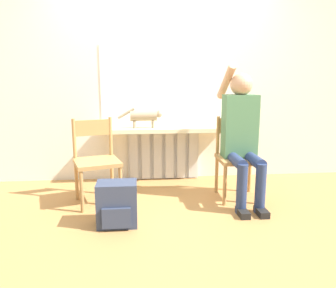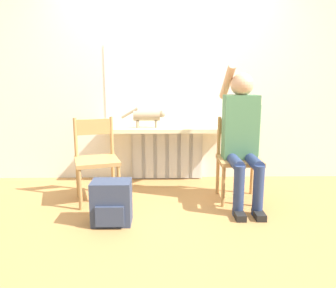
{
  "view_description": "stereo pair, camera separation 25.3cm",
  "coord_description": "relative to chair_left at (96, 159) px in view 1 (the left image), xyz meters",
  "views": [
    {
      "loc": [
        -0.32,
        -2.85,
        1.25
      ],
      "look_at": [
        0.0,
        0.53,
        0.57
      ],
      "focal_mm": 35.0,
      "sensor_mm": 36.0,
      "label": 1
    },
    {
      "loc": [
        -0.07,
        -2.87,
        1.25
      ],
      "look_at": [
        0.0,
        0.53,
        0.57
      ],
      "focal_mm": 35.0,
      "sensor_mm": 36.0,
      "label": 2
    }
  ],
  "objects": [
    {
      "name": "chair_right",
      "position": [
        1.47,
        0.0,
        0.0
      ],
      "size": [
        0.43,
        0.43,
        0.85
      ],
      "rotation": [
        0.0,
        0.0,
        -0.02
      ],
      "color": "#B2844C",
      "rests_on": "ground_plane"
    },
    {
      "name": "wall_with_window",
      "position": [
        0.74,
        0.82,
        0.9
      ],
      "size": [
        7.0,
        0.06,
        2.7
      ],
      "color": "white",
      "rests_on": "ground_plane"
    },
    {
      "name": "chair_left",
      "position": [
        0.0,
        0.0,
        0.0
      ],
      "size": [
        0.53,
        0.53,
        0.85
      ],
      "rotation": [
        0.0,
        0.0,
        0.3
      ],
      "color": "#B2844C",
      "rests_on": "ground_plane"
    },
    {
      "name": "window_glass",
      "position": [
        0.74,
        0.78,
        0.71
      ],
      "size": [
        1.51,
        0.01,
        0.97
      ],
      "color": "white",
      "rests_on": "windowsill"
    },
    {
      "name": "cat",
      "position": [
        0.51,
        0.62,
        0.37
      ],
      "size": [
        0.53,
        0.12,
        0.24
      ],
      "color": "#9E896B",
      "rests_on": "windowsill"
    },
    {
      "name": "radiator",
      "position": [
        0.74,
        0.74,
        -0.14
      ],
      "size": [
        0.89,
        0.08,
        0.62
      ],
      "color": "silver",
      "rests_on": "ground_plane"
    },
    {
      "name": "windowsill",
      "position": [
        0.74,
        0.63,
        0.2
      ],
      "size": [
        1.57,
        0.31,
        0.05
      ],
      "color": "beige",
      "rests_on": "radiator"
    },
    {
      "name": "person",
      "position": [
        1.47,
        -0.1,
        0.28
      ],
      "size": [
        0.36,
        0.97,
        1.41
      ],
      "color": "navy",
      "rests_on": "ground_plane"
    },
    {
      "name": "ground_plane",
      "position": [
        0.74,
        -0.41,
        -0.45
      ],
      "size": [
        12.0,
        12.0,
        0.0
      ],
      "primitive_type": "plane",
      "color": "#B27F47"
    },
    {
      "name": "backpack",
      "position": [
        0.24,
        -0.58,
        -0.26
      ],
      "size": [
        0.34,
        0.26,
        0.38
      ],
      "color": "#333D56",
      "rests_on": "ground_plane"
    }
  ]
}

